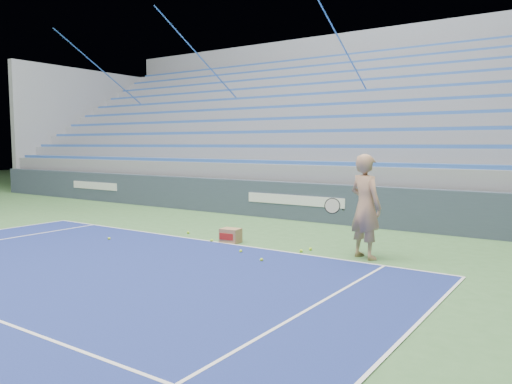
# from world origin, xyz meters

# --- Properties ---
(sponsor_barrier) EXTENTS (30.00, 0.32, 1.10)m
(sponsor_barrier) POSITION_xyz_m (0.00, 15.88, 0.55)
(sponsor_barrier) COLOR #354151
(sponsor_barrier) RESTS_ON ground
(bleachers) EXTENTS (31.00, 9.15, 7.30)m
(bleachers) POSITION_xyz_m (0.00, 21.60, 2.36)
(bleachers) COLOR gray
(bleachers) RESTS_ON ground
(tennis_player) EXTENTS (1.04, 0.99, 2.03)m
(tennis_player) POSITION_xyz_m (3.55, 12.31, 1.01)
(tennis_player) COLOR tan
(tennis_player) RESTS_ON ground
(ball_box) EXTENTS (0.46, 0.38, 0.32)m
(ball_box) POSITION_xyz_m (0.47, 12.06, 0.16)
(ball_box) COLOR #9C734B
(ball_box) RESTS_ON ground
(tennis_ball_0) EXTENTS (0.07, 0.07, 0.07)m
(tennis_ball_0) POSITION_xyz_m (0.07, 11.87, 0.03)
(tennis_ball_0) COLOR #B8EB30
(tennis_ball_0) RESTS_ON ground
(tennis_ball_1) EXTENTS (0.07, 0.07, 0.07)m
(tennis_ball_1) POSITION_xyz_m (2.36, 12.33, 0.03)
(tennis_ball_1) COLOR #B8EB30
(tennis_ball_1) RESTS_ON ground
(tennis_ball_2) EXTENTS (0.07, 0.07, 0.07)m
(tennis_ball_2) POSITION_xyz_m (1.28, 11.33, 0.03)
(tennis_ball_2) COLOR #B8EB30
(tennis_ball_2) RESTS_ON ground
(tennis_ball_3) EXTENTS (0.07, 0.07, 0.07)m
(tennis_ball_3) POSITION_xyz_m (2.28, 12.07, 0.03)
(tennis_ball_3) COLOR #B8EB30
(tennis_ball_3) RESTS_ON ground
(tennis_ball_4) EXTENTS (0.07, 0.07, 0.07)m
(tennis_ball_4) POSITION_xyz_m (2.06, 10.93, 0.03)
(tennis_ball_4) COLOR #B8EB30
(tennis_ball_4) RESTS_ON ground
(tennis_ball_5) EXTENTS (0.07, 0.07, 0.07)m
(tennis_ball_5) POSITION_xyz_m (-1.08, 12.36, 0.03)
(tennis_ball_5) COLOR #B8EB30
(tennis_ball_5) RESTS_ON ground
(tennis_ball_6) EXTENTS (0.07, 0.07, 0.07)m
(tennis_ball_6) POSITION_xyz_m (-2.04, 10.71, 0.03)
(tennis_ball_6) COLOR #B8EB30
(tennis_ball_6) RESTS_ON ground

